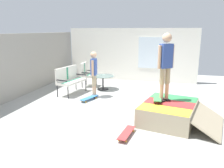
% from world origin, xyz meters
% --- Properties ---
extents(ground_plane, '(12.00, 12.00, 0.10)m').
position_xyz_m(ground_plane, '(0.00, 0.00, -0.05)').
color(ground_plane, '#A8A8A3').
extents(back_wall_cinderblock, '(9.00, 0.20, 2.25)m').
position_xyz_m(back_wall_cinderblock, '(0.00, 4.00, 1.12)').
color(back_wall_cinderblock, '#9E998E').
rests_on(back_wall_cinderblock, ground_plane).
extents(house_facade, '(0.23, 6.00, 2.45)m').
position_xyz_m(house_facade, '(3.80, 0.49, 1.23)').
color(house_facade, white).
rests_on(house_facade, ground_plane).
extents(skate_ramp, '(2.02, 2.26, 0.51)m').
position_xyz_m(skate_ramp, '(-0.92, -1.40, 0.25)').
color(skate_ramp, tan).
rests_on(skate_ramp, ground_plane).
extents(patio_bench, '(1.33, 0.77, 1.02)m').
position_xyz_m(patio_bench, '(0.89, 2.33, 0.62)').
color(patio_bench, black).
rests_on(patio_bench, ground_plane).
extents(patio_chair_near_house, '(0.65, 0.58, 1.02)m').
position_xyz_m(patio_chair_near_house, '(2.12, 2.12, 0.61)').
color(patio_chair_near_house, black).
rests_on(patio_chair_near_house, ground_plane).
extents(patio_table, '(0.90, 0.90, 0.57)m').
position_xyz_m(patio_table, '(1.79, 1.29, 0.40)').
color(patio_table, black).
rests_on(patio_table, ground_plane).
extents(person_watching, '(0.48, 0.27, 1.64)m').
position_xyz_m(person_watching, '(0.69, 1.27, 0.95)').
color(person_watching, navy).
rests_on(person_watching, ground_plane).
extents(person_skater, '(0.36, 0.39, 1.79)m').
position_xyz_m(person_skater, '(-0.77, -1.22, 1.57)').
color(person_skater, black).
rests_on(person_skater, skate_ramp).
extents(skateboard_by_bench, '(0.82, 0.45, 0.10)m').
position_xyz_m(skateboard_by_bench, '(0.27, 1.32, 0.08)').
color(skateboard_by_bench, '#3372B2').
rests_on(skateboard_by_bench, ground_plane).
extents(skateboard_spare, '(0.82, 0.29, 0.10)m').
position_xyz_m(skateboard_spare, '(-2.08, -0.47, 0.08)').
color(skateboard_spare, '#B23838').
rests_on(skateboard_spare, ground_plane).
extents(skateboard_on_ramp, '(0.81, 0.26, 0.10)m').
position_xyz_m(skateboard_on_ramp, '(-0.78, -1.05, 0.59)').
color(skateboard_on_ramp, '#3F8C4C').
rests_on(skateboard_on_ramp, skate_ramp).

